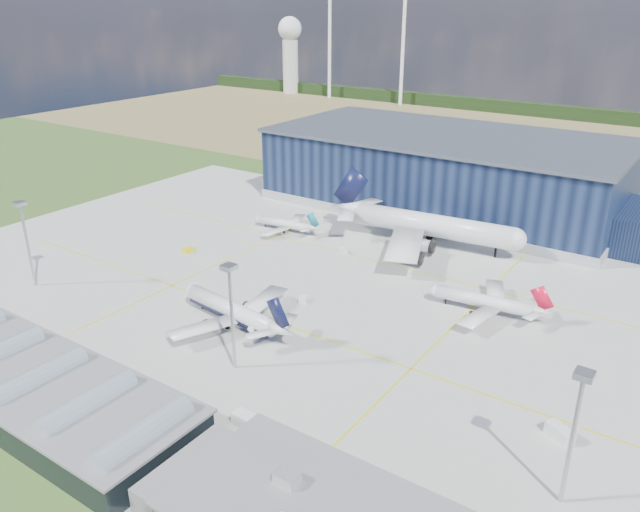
{
  "coord_description": "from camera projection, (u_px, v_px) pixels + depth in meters",
  "views": [
    {
      "loc": [
        86.14,
        -110.11,
        70.17
      ],
      "look_at": [
        1.15,
        13.71,
        7.75
      ],
      "focal_mm": 35.0,
      "sensor_mm": 36.0,
      "label": 1
    }
  ],
  "objects": [
    {
      "name": "hangar",
      "position": [
        452.0,
        175.0,
        222.02
      ],
      "size": [
        145.0,
        62.0,
        26.1
      ],
      "color": "black",
      "rests_on": "ground"
    },
    {
      "name": "airliner_red",
      "position": [
        484.0,
        294.0,
        148.22
      ],
      "size": [
        32.56,
        31.99,
        9.66
      ],
      "primitive_type": null,
      "rotation": [
        0.0,
        0.0,
        3.25
      ],
      "color": "silver",
      "rests_on": "ground"
    },
    {
      "name": "gse_van_c",
      "position": [
        246.0,
        420.0,
        109.82
      ],
      "size": [
        5.15,
        2.54,
        2.45
      ],
      "primitive_type": "cube",
      "rotation": [
        0.0,
        0.0,
        1.55
      ],
      "color": "silver",
      "rests_on": "ground"
    },
    {
      "name": "car_a",
      "position": [
        366.0,
        487.0,
        95.65
      ],
      "size": [
        4.27,
        2.96,
        1.35
      ],
      "primitive_type": "imported",
      "rotation": [
        0.0,
        0.0,
        1.19
      ],
      "color": "#99999E",
      "rests_on": "ground"
    },
    {
      "name": "light_mast_west",
      "position": [
        25.0,
        230.0,
        158.37
      ],
      "size": [
        2.6,
        2.6,
        23.0
      ],
      "color": "#A8AAAF",
      "rests_on": "ground"
    },
    {
      "name": "gse_van_a",
      "position": [
        195.0,
        290.0,
        159.15
      ],
      "size": [
        5.31,
        3.95,
        2.12
      ],
      "primitive_type": "cube",
      "rotation": [
        0.0,
        0.0,
        1.14
      ],
      "color": "silver",
      "rests_on": "ground"
    },
    {
      "name": "airstair",
      "position": [
        259.0,
        330.0,
        139.06
      ],
      "size": [
        3.13,
        4.8,
        2.86
      ],
      "primitive_type": "cube",
      "rotation": [
        0.0,
        0.0,
        -0.33
      ],
      "color": "silver",
      "rests_on": "ground"
    },
    {
      "name": "light_mast_east",
      "position": [
        576.0,
        417.0,
        87.82
      ],
      "size": [
        2.6,
        2.6,
        23.0
      ],
      "color": "#A8AAAF",
      "rests_on": "ground"
    },
    {
      "name": "horizon_dressing",
      "position": [
        320.0,
        49.0,
        466.74
      ],
      "size": [
        440.2,
        18.0,
        70.0
      ],
      "color": "white",
      "rests_on": "ground"
    },
    {
      "name": "apron",
      "position": [
        308.0,
        287.0,
        163.38
      ],
      "size": [
        220.0,
        160.0,
        0.08
      ],
      "color": "gray",
      "rests_on": "ground"
    },
    {
      "name": "gse_van_b",
      "position": [
        560.0,
        433.0,
        106.81
      ],
      "size": [
        5.5,
        4.36,
        2.29
      ],
      "primitive_type": "cube",
      "rotation": [
        0.0,
        0.0,
        1.09
      ],
      "color": "silver",
      "rests_on": "ground"
    },
    {
      "name": "airliner_widebody",
      "position": [
        433.0,
        214.0,
        186.5
      ],
      "size": [
        68.43,
        67.21,
        20.49
      ],
      "primitive_type": null,
      "rotation": [
        0.0,
        0.0,
        0.1
      ],
      "color": "silver",
      "rests_on": "ground"
    },
    {
      "name": "glass_concourse",
      "position": [
        54.0,
        397.0,
        112.05
      ],
      "size": [
        78.0,
        23.0,
        8.6
      ],
      "color": "black",
      "rests_on": "ground"
    },
    {
      "name": "car_b",
      "position": [
        371.0,
        509.0,
        91.52
      ],
      "size": [
        3.97,
        2.06,
        1.25
      ],
      "primitive_type": "imported",
      "rotation": [
        0.0,
        0.0,
        1.37
      ],
      "color": "#99999E",
      "rests_on": "ground"
    },
    {
      "name": "farmland",
      "position": [
        543.0,
        144.0,
        323.26
      ],
      "size": [
        600.0,
        220.0,
        0.01
      ],
      "primitive_type": "cube",
      "color": "#8F764D",
      "rests_on": "ground"
    },
    {
      "name": "airliner_navy",
      "position": [
        231.0,
        301.0,
        142.77
      ],
      "size": [
        39.41,
        38.75,
        11.5
      ],
      "primitive_type": null,
      "rotation": [
        0.0,
        0.0,
        3.01
      ],
      "color": "silver",
      "rests_on": "ground"
    },
    {
      "name": "gse_cart_b",
      "position": [
        343.0,
        251.0,
        184.7
      ],
      "size": [
        3.64,
        3.42,
        1.31
      ],
      "primitive_type": "cube",
      "rotation": [
        0.0,
        0.0,
        0.94
      ],
      "color": "silver",
      "rests_on": "ground"
    },
    {
      "name": "gse_tug_b",
      "position": [
        56.0,
        345.0,
        134.79
      ],
      "size": [
        2.66,
        3.52,
        1.38
      ],
      "primitive_type": "cube",
      "rotation": [
        0.0,
        0.0,
        -0.18
      ],
      "color": "yellow",
      "rests_on": "ground"
    },
    {
      "name": "light_mast_center",
      "position": [
        231.0,
        300.0,
        121.79
      ],
      "size": [
        2.6,
        2.6,
        23.0
      ],
      "color": "#A8AAAF",
      "rests_on": "ground"
    },
    {
      "name": "ground",
      "position": [
        285.0,
        301.0,
        155.77
      ],
      "size": [
        600.0,
        600.0,
        0.0
      ],
      "primitive_type": "plane",
      "color": "#2C4C1C",
      "rests_on": "ground"
    },
    {
      "name": "gse_cart_a",
      "position": [
        303.0,
        299.0,
        155.14
      ],
      "size": [
        2.89,
        3.45,
        1.27
      ],
      "primitive_type": "cube",
      "rotation": [
        0.0,
        0.0,
        0.37
      ],
      "color": "silver",
      "rests_on": "ground"
    },
    {
      "name": "treeline",
      "position": [
        582.0,
        114.0,
        382.63
      ],
      "size": [
        600.0,
        8.0,
        8.0
      ],
      "primitive_type": "cube",
      "color": "black",
      "rests_on": "ground"
    },
    {
      "name": "gse_tug_a",
      "position": [
        188.0,
        250.0,
        185.1
      ],
      "size": [
        2.19,
        3.45,
        1.4
      ],
      "primitive_type": "cube",
      "rotation": [
        0.0,
        0.0,
        -0.04
      ],
      "color": "yellow",
      "rests_on": "ground"
    },
    {
      "name": "airliner_regional",
      "position": [
        284.0,
        220.0,
        200.85
      ],
      "size": [
        26.21,
        25.74,
        7.88
      ],
      "primitive_type": null,
      "rotation": [
        0.0,
        0.0,
        3.23
      ],
      "color": "silver",
      "rests_on": "ground"
    }
  ]
}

